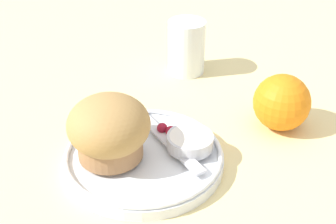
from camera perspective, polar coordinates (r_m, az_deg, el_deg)
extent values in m
plane|color=beige|center=(0.60, -0.02, -5.59)|extent=(3.00, 3.00, 0.00)
cylinder|color=white|center=(0.58, -2.96, -5.77)|extent=(0.20, 0.20, 0.01)
torus|color=white|center=(0.58, -2.99, -4.99)|extent=(0.19, 0.19, 0.01)
cylinder|color=#9E7047|center=(0.56, -7.06, -3.74)|extent=(0.08, 0.08, 0.04)
ellipsoid|color=#A87F47|center=(0.55, -7.24, -1.54)|extent=(0.10, 0.10, 0.07)
cylinder|color=silver|center=(0.58, 2.70, -3.59)|extent=(0.06, 0.06, 0.02)
cylinder|color=white|center=(0.57, 2.71, -3.07)|extent=(0.05, 0.05, 0.00)
sphere|color=maroon|center=(0.60, -0.71, -1.97)|extent=(0.01, 0.01, 0.01)
sphere|color=maroon|center=(0.60, 0.35, -2.36)|extent=(0.01, 0.01, 0.01)
cube|color=silver|center=(0.59, -0.53, -3.02)|extent=(0.16, 0.09, 0.00)
sphere|color=orange|center=(0.65, 13.70, 1.14)|extent=(0.08, 0.08, 0.08)
cylinder|color=silver|center=(0.77, 2.27, 7.92)|extent=(0.06, 0.06, 0.09)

